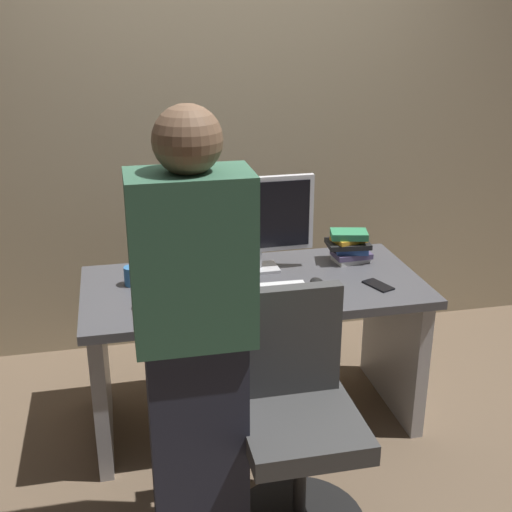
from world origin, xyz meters
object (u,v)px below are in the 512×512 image
Objects in this scene: desk at (254,325)px; keyboard at (259,291)px; book_stack at (350,246)px; cell_phone at (378,285)px; monitor at (257,219)px; mouse at (317,283)px; office_chair at (297,426)px; person_at_desk at (195,341)px; cup_by_monitor at (132,276)px; cup_near_keyboard at (151,297)px.

keyboard is at bearing -91.19° from desk.
keyboard is at bearing -151.68° from book_stack.
cell_phone is (0.02, -0.32, -0.08)m from book_stack.
keyboard is at bearing -100.99° from monitor.
mouse is at bearing -133.11° from book_stack.
keyboard is 0.60m from book_stack.
cell_phone is at bearing 46.10° from office_chair.
cell_phone is (0.53, 0.55, 0.30)m from office_chair.
office_chair is at bearing -112.92° from mouse.
cup_by_monitor is (-0.18, 0.82, -0.08)m from person_at_desk.
keyboard is at bearing -176.51° from mouse.
desk is 0.50m from monitor.
cup_by_monitor is (-0.81, 0.19, 0.03)m from mouse.
person_at_desk is at bearing -176.71° from office_chair.
desk is 0.60m from cell_phone.
person_at_desk is 0.97m from monitor.
monitor is 3.75× the size of cell_phone.
monitor reaches higher than cup_near_keyboard.
person_at_desk is at bearing -134.65° from book_stack.
desk is 3.60× the size of keyboard.
cup_near_keyboard is 0.73× the size of cell_phone.
desk is 2.86× the size of monitor.
cell_phone is at bearing -16.09° from desk.
office_chair reaches higher than keyboard.
desk is 0.61m from cup_by_monitor.
keyboard is 4.11× the size of cup_near_keyboard.
cup_by_monitor is (-0.54, 0.10, 0.26)m from desk.
book_stack is (0.52, 0.16, 0.29)m from desk.
book_stack is at bearing 46.89° from mouse.
office_chair is 0.80m from cup_near_keyboard.
keyboard is 4.96× the size of cup_by_monitor.
monitor is (0.05, 0.15, 0.47)m from desk.
cup_near_keyboard reaches higher than mouse.
monitor is 5.17× the size of cup_near_keyboard.
desk is 0.25m from keyboard.
person_at_desk reaches higher than book_stack.
cup_by_monitor is 0.60× the size of cell_phone.
cup_near_keyboard is (-0.47, -0.06, 0.04)m from keyboard.
desk is at bearing 90.40° from keyboard.
cup_near_keyboard reaches higher than cup_by_monitor.
cup_by_monitor reaches higher than keyboard.
cup_by_monitor is at bearing 103.61° from cup_near_keyboard.
monitor is 0.63m from cup_by_monitor.
monitor is at bearing 71.67° from desk.
cup_near_keyboard is at bearing 132.83° from office_chair.
cup_near_keyboard is at bearing -76.39° from cup_by_monitor.
desk is 0.57m from cup_near_keyboard.
office_chair is 0.57× the size of person_at_desk.
person_at_desk reaches higher than office_chair.
person_at_desk is at bearing -118.87° from keyboard.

